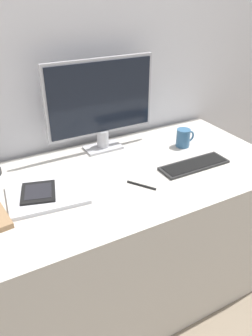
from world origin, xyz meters
TOP-DOWN VIEW (x-y plane):
  - ground_plane at (0.00, 0.00)m, footprint 10.00×10.00m
  - wall_back at (0.00, 0.58)m, footprint 3.60×0.05m
  - desk at (0.00, 0.16)m, footprint 1.44×0.74m
  - monitor at (0.01, 0.43)m, footprint 0.55×0.11m
  - keyboard at (0.30, 0.06)m, footprint 0.34×0.11m
  - laptop at (-0.37, 0.15)m, footprint 0.33×0.27m
  - ereader at (-0.40, 0.16)m, footprint 0.17×0.18m
  - coffee_mug at (0.39, 0.26)m, footprint 0.11×0.07m
  - pen at (-0.00, 0.03)m, footprint 0.08×0.11m

SIDE VIEW (x-z plane):
  - ground_plane at x=0.00m, z-range 0.00..0.00m
  - desk at x=0.00m, z-range 0.00..0.73m
  - pen at x=0.00m, z-range 0.73..0.74m
  - keyboard at x=0.30m, z-range 0.73..0.74m
  - laptop at x=-0.37m, z-range 0.73..0.75m
  - ereader at x=-0.40m, z-range 0.75..0.76m
  - coffee_mug at x=0.39m, z-range 0.73..0.82m
  - monitor at x=0.01m, z-range 0.75..1.20m
  - wall_back at x=0.00m, z-range 0.00..2.40m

